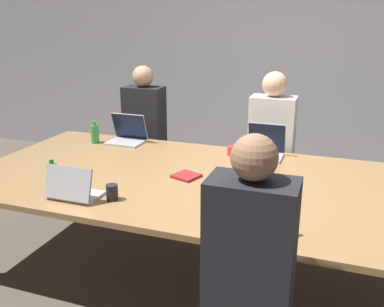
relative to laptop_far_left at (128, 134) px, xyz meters
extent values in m
plane|color=brown|center=(1.12, -0.67, -0.84)|extent=(24.00, 24.00, 0.00)
cube|color=#ADADB2|center=(1.12, 1.88, 0.56)|extent=(12.00, 0.06, 2.80)
cube|color=#9E7547|center=(1.12, -0.67, -0.10)|extent=(3.79, 1.67, 0.04)
cylinder|color=#4C4C51|center=(-0.60, -0.02, -0.48)|extent=(0.08, 0.08, 0.72)
cube|color=#B7B7BC|center=(0.00, -0.05, -0.07)|extent=(0.32, 0.25, 0.02)
cube|color=#B7B7BC|center=(0.00, 0.05, 0.07)|extent=(0.33, 0.09, 0.25)
cube|color=#0F1933|center=(0.00, 0.04, 0.06)|extent=(0.32, 0.09, 0.24)
cube|color=#2D2D38|center=(-0.04, 0.46, -0.61)|extent=(0.32, 0.24, 0.45)
cube|color=#232328|center=(-0.04, 0.46, -0.01)|extent=(0.40, 0.24, 0.76)
sphere|color=tan|center=(-0.04, 0.46, 0.48)|extent=(0.21, 0.21, 0.21)
cylinder|color=green|center=(-0.27, -0.12, 0.01)|extent=(0.08, 0.08, 0.17)
cylinder|color=green|center=(-0.27, -0.12, 0.11)|extent=(0.03, 0.03, 0.04)
cube|color=gray|center=(1.47, -1.29, -0.07)|extent=(0.31, 0.25, 0.02)
cube|color=gray|center=(1.47, -1.39, 0.07)|extent=(0.32, 0.09, 0.24)
cube|color=black|center=(1.47, -1.37, 0.06)|extent=(0.31, 0.09, 0.24)
cube|color=#232328|center=(1.53, -1.72, -0.01)|extent=(0.40, 0.24, 0.76)
sphere|color=#9E7051|center=(1.53, -1.72, 0.48)|extent=(0.21, 0.21, 0.21)
cube|color=#B7B7BC|center=(0.28, -1.25, -0.07)|extent=(0.32, 0.21, 0.02)
cube|color=#B7B7BC|center=(0.28, -1.33, 0.05)|extent=(0.33, 0.07, 0.21)
cube|color=#0F1933|center=(0.28, -1.32, 0.04)|extent=(0.32, 0.07, 0.20)
cylinder|color=#232328|center=(0.53, -1.22, -0.02)|extent=(0.08, 0.08, 0.10)
cylinder|color=green|center=(0.05, -1.17, 0.01)|extent=(0.07, 0.07, 0.17)
cylinder|color=green|center=(0.05, -1.17, 0.11)|extent=(0.03, 0.03, 0.04)
cube|color=#B7B7BC|center=(1.29, -0.04, -0.07)|extent=(0.31, 0.25, 0.02)
cube|color=#B7B7BC|center=(1.29, 0.07, 0.07)|extent=(0.31, 0.06, 0.25)
cube|color=#0F1933|center=(1.29, 0.06, 0.07)|extent=(0.31, 0.06, 0.25)
cube|color=#2D2D38|center=(1.29, 0.34, -0.61)|extent=(0.32, 0.24, 0.45)
cube|color=silver|center=(1.29, 0.34, -0.01)|extent=(0.40, 0.24, 0.76)
sphere|color=beige|center=(1.29, 0.34, 0.48)|extent=(0.22, 0.22, 0.22)
cylinder|color=red|center=(1.02, -0.06, -0.04)|extent=(0.08, 0.08, 0.08)
cube|color=black|center=(1.18, -0.85, -0.05)|extent=(0.11, 0.15, 0.05)
cube|color=maroon|center=(0.84, -0.68, -0.07)|extent=(0.22, 0.22, 0.02)
camera|label=1|loc=(1.86, -3.43, 1.05)|focal=40.00mm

